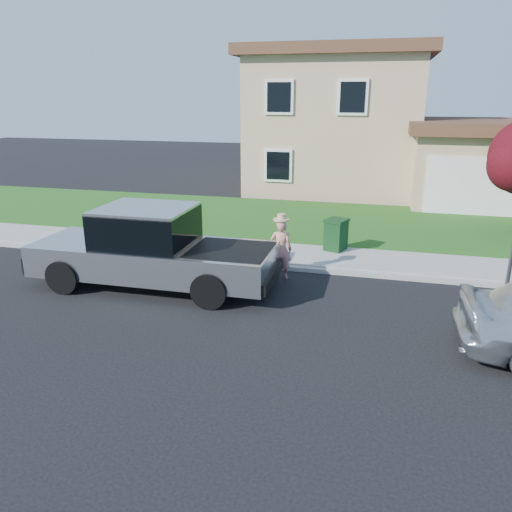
# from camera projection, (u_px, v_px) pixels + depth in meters

# --- Properties ---
(ground) EXTENTS (80.00, 80.00, 0.00)m
(ground) POSITION_uv_depth(u_px,v_px,m) (259.00, 310.00, 11.40)
(ground) COLOR black
(ground) RESTS_ON ground
(curb) EXTENTS (40.00, 0.20, 0.12)m
(curb) POSITION_uv_depth(u_px,v_px,m) (319.00, 270.00, 13.82)
(curb) COLOR gray
(curb) RESTS_ON ground
(sidewalk) EXTENTS (40.00, 2.00, 0.15)m
(sidewalk) POSITION_uv_depth(u_px,v_px,m) (324.00, 258.00, 14.83)
(sidewalk) COLOR gray
(sidewalk) RESTS_ON ground
(lawn) EXTENTS (40.00, 7.00, 0.10)m
(lawn) POSITION_uv_depth(u_px,v_px,m) (338.00, 223.00, 18.98)
(lawn) COLOR #204914
(lawn) RESTS_ON ground
(house) EXTENTS (14.00, 11.30, 6.85)m
(house) POSITION_uv_depth(u_px,v_px,m) (362.00, 126.00, 25.22)
(house) COLOR tan
(house) RESTS_ON ground
(pickup_truck) EXTENTS (6.29, 2.42, 2.06)m
(pickup_truck) POSITION_uv_depth(u_px,v_px,m) (153.00, 250.00, 12.59)
(pickup_truck) COLOR black
(pickup_truck) RESTS_ON ground
(woman) EXTENTS (0.60, 0.43, 1.76)m
(woman) POSITION_uv_depth(u_px,v_px,m) (281.00, 248.00, 13.18)
(woman) COLOR tan
(woman) RESTS_ON ground
(trash_bin) EXTENTS (0.79, 0.84, 0.96)m
(trash_bin) POSITION_uv_depth(u_px,v_px,m) (336.00, 234.00, 15.21)
(trash_bin) COLOR #0E3514
(trash_bin) RESTS_ON sidewalk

